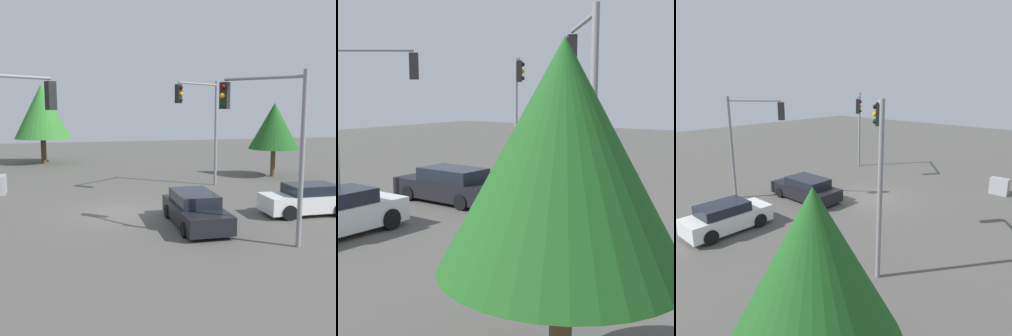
{
  "view_description": "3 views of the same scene",
  "coord_description": "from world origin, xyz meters",
  "views": [
    {
      "loc": [
        19.92,
        -2.2,
        5.18
      ],
      "look_at": [
        -0.49,
        2.57,
        2.02
      ],
      "focal_mm": 45.0,
      "sensor_mm": 36.0,
      "label": 1
    },
    {
      "loc": [
        -11.52,
        18.3,
        4.6
      ],
      "look_at": [
        1.06,
        1.6,
        1.42
      ],
      "focal_mm": 55.0,
      "sensor_mm": 36.0,
      "label": 2
    },
    {
      "loc": [
        -12.12,
        15.94,
        7.13
      ],
      "look_at": [
        1.18,
        1.34,
        2.03
      ],
      "focal_mm": 35.0,
      "sensor_mm": 36.0,
      "label": 3
    }
  ],
  "objects": [
    {
      "name": "electrical_cabinet",
      "position": [
        -5.83,
        -6.25,
        0.55
      ],
      "size": [
        1.15,
        0.57,
        1.1
      ],
      "primitive_type": "cube",
      "color": "#9EA0A3",
      "rests_on": "ground_plane"
    },
    {
      "name": "traffic_signal_main",
      "position": [
        5.51,
        5.03,
        4.36
      ],
      "size": [
        2.84,
        2.35,
        6.41
      ],
      "rotation": [
        0.0,
        0.0,
        3.82
      ],
      "color": "gray",
      "rests_on": "ground_plane"
    },
    {
      "name": "traffic_signal_aux",
      "position": [
        -4.66,
        5.7,
        4.56
      ],
      "size": [
        2.75,
        3.41,
        6.66
      ],
      "rotation": [
        0.0,
        0.0,
        -0.91
      ],
      "color": "gray",
      "rests_on": "ground_plane"
    },
    {
      "name": "tree_far",
      "position": [
        -18.76,
        -4.5,
        4.6
      ],
      "size": [
        4.84,
        4.84,
        6.98
      ],
      "color": "#4C3823",
      "rests_on": "ground_plane"
    },
    {
      "name": "sedan_white",
      "position": [
        2.36,
        8.69,
        0.71
      ],
      "size": [
        1.88,
        4.21,
        1.46
      ],
      "rotation": [
        0.0,
        0.0,
        3.14
      ],
      "color": "silver",
      "rests_on": "ground_plane"
    },
    {
      "name": "tree_left",
      "position": [
        -7.89,
        12.14,
        3.66
      ],
      "size": [
        3.61,
        3.61,
        5.32
      ],
      "color": "brown",
      "rests_on": "ground_plane"
    },
    {
      "name": "sedan_dark",
      "position": [
        2.93,
        2.98,
        0.69
      ],
      "size": [
        4.76,
        2.0,
        1.43
      ],
      "rotation": [
        0.0,
        0.0,
        -1.57
      ],
      "color": "black",
      "rests_on": "ground_plane"
    },
    {
      "name": "ground_plane",
      "position": [
        0.0,
        0.0,
        0.0
      ],
      "size": [
        80.0,
        80.0,
        0.0
      ],
      "primitive_type": "plane",
      "color": "#54514C"
    }
  ]
}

